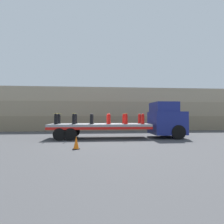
# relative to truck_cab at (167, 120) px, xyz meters

# --- Properties ---
(ground_plane) EXTENTS (120.00, 120.00, 0.00)m
(ground_plane) POSITION_rel_truck_cab_xyz_m (-5.69, 0.00, -1.51)
(ground_plane) COLOR #474749
(rock_cliff) EXTENTS (60.00, 3.30, 5.41)m
(rock_cliff) POSITION_rel_truck_cab_xyz_m (-5.69, 8.50, 1.20)
(rock_cliff) COLOR #84755B
(rock_cliff) RESTS_ON ground_plane
(truck_cab) EXTENTS (2.59, 2.74, 2.98)m
(truck_cab) POSITION_rel_truck_cab_xyz_m (0.00, 0.00, 0.00)
(truck_cab) COLOR navy
(truck_cab) RESTS_ON ground_plane
(flatbed_trailer) EXTENTS (8.08, 2.58, 1.19)m
(flatbed_trailer) POSITION_rel_truck_cab_xyz_m (-6.23, 0.00, -0.55)
(flatbed_trailer) COLOR gray
(flatbed_trailer) RESTS_ON ground_plane
(fire_hydrant_black_near_0) EXTENTS (0.32, 0.52, 0.84)m
(fire_hydrant_black_near_0) POSITION_rel_truck_cab_xyz_m (-9.13, -0.55, 0.09)
(fire_hydrant_black_near_0) COLOR black
(fire_hydrant_black_near_0) RESTS_ON flatbed_trailer
(fire_hydrant_black_far_0) EXTENTS (0.32, 0.52, 0.84)m
(fire_hydrant_black_far_0) POSITION_rel_truck_cab_xyz_m (-9.13, 0.55, 0.09)
(fire_hydrant_black_far_0) COLOR black
(fire_hydrant_black_far_0) RESTS_ON flatbed_trailer
(fire_hydrant_black_near_1) EXTENTS (0.32, 0.52, 0.84)m
(fire_hydrant_black_near_1) POSITION_rel_truck_cab_xyz_m (-7.76, -0.55, 0.09)
(fire_hydrant_black_near_1) COLOR black
(fire_hydrant_black_near_1) RESTS_ON flatbed_trailer
(fire_hydrant_black_far_1) EXTENTS (0.32, 0.52, 0.84)m
(fire_hydrant_black_far_1) POSITION_rel_truck_cab_xyz_m (-7.76, 0.55, 0.09)
(fire_hydrant_black_far_1) COLOR black
(fire_hydrant_black_far_1) RESTS_ON flatbed_trailer
(fire_hydrant_black_near_2) EXTENTS (0.32, 0.52, 0.84)m
(fire_hydrant_black_near_2) POSITION_rel_truck_cab_xyz_m (-6.38, -0.55, 0.09)
(fire_hydrant_black_near_2) COLOR black
(fire_hydrant_black_near_2) RESTS_ON flatbed_trailer
(fire_hydrant_black_far_2) EXTENTS (0.32, 0.52, 0.84)m
(fire_hydrant_black_far_2) POSITION_rel_truck_cab_xyz_m (-6.38, 0.55, 0.09)
(fire_hydrant_black_far_2) COLOR black
(fire_hydrant_black_far_2) RESTS_ON flatbed_trailer
(fire_hydrant_red_near_3) EXTENTS (0.32, 0.52, 0.84)m
(fire_hydrant_red_near_3) POSITION_rel_truck_cab_xyz_m (-5.01, -0.55, 0.09)
(fire_hydrant_red_near_3) COLOR red
(fire_hydrant_red_near_3) RESTS_ON flatbed_trailer
(fire_hydrant_red_far_3) EXTENTS (0.32, 0.52, 0.84)m
(fire_hydrant_red_far_3) POSITION_rel_truck_cab_xyz_m (-5.01, 0.55, 0.09)
(fire_hydrant_red_far_3) COLOR red
(fire_hydrant_red_far_3) RESTS_ON flatbed_trailer
(fire_hydrant_red_near_4) EXTENTS (0.32, 0.52, 0.84)m
(fire_hydrant_red_near_4) POSITION_rel_truck_cab_xyz_m (-3.63, -0.55, 0.09)
(fire_hydrant_red_near_4) COLOR red
(fire_hydrant_red_near_4) RESTS_ON flatbed_trailer
(fire_hydrant_red_far_4) EXTENTS (0.32, 0.52, 0.84)m
(fire_hydrant_red_far_4) POSITION_rel_truck_cab_xyz_m (-3.63, 0.55, 0.09)
(fire_hydrant_red_far_4) COLOR red
(fire_hydrant_red_far_4) RESTS_ON flatbed_trailer
(fire_hydrant_red_near_5) EXTENTS (0.32, 0.52, 0.84)m
(fire_hydrant_red_near_5) POSITION_rel_truck_cab_xyz_m (-2.26, -0.55, 0.09)
(fire_hydrant_red_near_5) COLOR red
(fire_hydrant_red_near_5) RESTS_ON flatbed_trailer
(fire_hydrant_red_far_5) EXTENTS (0.32, 0.52, 0.84)m
(fire_hydrant_red_far_5) POSITION_rel_truck_cab_xyz_m (-2.26, 0.55, 0.09)
(fire_hydrant_red_far_5) COLOR red
(fire_hydrant_red_far_5) RESTS_ON flatbed_trailer
(cargo_strap_rear) EXTENTS (0.05, 2.68, 0.01)m
(cargo_strap_rear) POSITION_rel_truck_cab_xyz_m (-9.13, 0.00, 0.52)
(cargo_strap_rear) COLOR yellow
(cargo_strap_rear) RESTS_ON fire_hydrant_black_near_0
(cargo_strap_middle) EXTENTS (0.05, 2.68, 0.01)m
(cargo_strap_middle) POSITION_rel_truck_cab_xyz_m (-7.76, 0.00, 0.52)
(cargo_strap_middle) COLOR yellow
(cargo_strap_middle) RESTS_ON fire_hydrant_black_near_1
(cargo_strap_front) EXTENTS (0.05, 2.68, 0.01)m
(cargo_strap_front) POSITION_rel_truck_cab_xyz_m (-3.63, 0.00, 0.52)
(cargo_strap_front) COLOR yellow
(cargo_strap_front) RESTS_ON fire_hydrant_red_near_4
(traffic_cone) EXTENTS (0.39, 0.39, 0.72)m
(traffic_cone) POSITION_rel_truck_cab_xyz_m (-7.09, -4.59, -1.15)
(traffic_cone) COLOR black
(traffic_cone) RESTS_ON ground_plane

